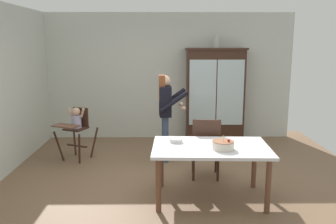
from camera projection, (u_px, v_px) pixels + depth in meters
ground_plane at (171, 183)px, 5.28m from camera, size 6.24×6.24×0.00m
wall_back at (168, 77)px, 7.59m from camera, size 5.32×0.06×2.70m
china_cabinet at (215, 95)px, 7.42m from camera, size 1.26×0.48×1.97m
ceramic_vase at (216, 42)px, 7.21m from camera, size 0.13×0.13×0.27m
high_chair_with_toddler at (76, 124)px, 6.22m from camera, size 0.76×0.82×0.95m
adult_person at (166, 107)px, 6.09m from camera, size 0.52×0.50×1.53m
dining_table at (211, 153)px, 4.62m from camera, size 1.56×1.02×0.74m
birthday_cake at (223, 145)px, 4.46m from camera, size 0.28×0.28×0.19m
serving_bowl at (176, 140)px, 4.78m from camera, size 0.18×0.18×0.05m
dining_chair_far_side at (206, 144)px, 5.32m from camera, size 0.47×0.47×0.96m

